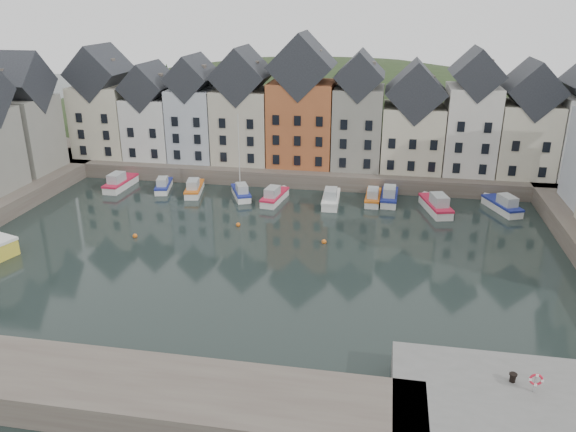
% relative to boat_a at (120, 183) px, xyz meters
% --- Properties ---
extents(ground, '(260.00, 260.00, 0.00)m').
position_rel_boat_a_xyz_m(ground, '(22.98, -18.21, -0.75)').
color(ground, black).
rests_on(ground, ground).
extents(far_quay, '(90.00, 16.00, 2.00)m').
position_rel_boat_a_xyz_m(far_quay, '(22.98, 11.79, 0.25)').
color(far_quay, brown).
rests_on(far_quay, ground).
extents(near_quay, '(18.00, 10.00, 2.00)m').
position_rel_boat_a_xyz_m(near_quay, '(44.98, -38.21, 0.25)').
color(near_quay, '#60605E').
rests_on(near_quay, ground).
extents(near_wall, '(50.00, 6.00, 2.00)m').
position_rel_boat_a_xyz_m(near_wall, '(12.98, -40.21, 0.25)').
color(near_wall, brown).
rests_on(near_wall, ground).
extents(hillside, '(153.60, 70.40, 64.00)m').
position_rel_boat_a_xyz_m(hillside, '(22.99, 37.79, -18.71)').
color(hillside, '#243219').
rests_on(hillside, ground).
extents(far_terrace, '(72.37, 8.16, 17.78)m').
position_rel_boat_a_xyz_m(far_terrace, '(26.19, 9.79, 8.13)').
color(far_terrace, beige).
rests_on(far_terrace, far_quay).
extents(mooring_buoys, '(20.50, 5.50, 0.50)m').
position_rel_boat_a_xyz_m(mooring_buoys, '(18.98, -12.87, -0.60)').
color(mooring_buoys, orange).
rests_on(mooring_buoys, ground).
extents(boat_a, '(2.30, 6.62, 2.51)m').
position_rel_boat_a_xyz_m(boat_a, '(0.00, 0.00, 0.00)').
color(boat_a, silver).
rests_on(boat_a, ground).
extents(boat_b, '(2.83, 5.61, 2.06)m').
position_rel_boat_a_xyz_m(boat_b, '(6.02, 0.28, -0.13)').
color(boat_b, silver).
rests_on(boat_b, ground).
extents(boat_c, '(2.91, 6.18, 2.28)m').
position_rel_boat_a_xyz_m(boat_c, '(10.48, -0.35, -0.07)').
color(boat_c, silver).
rests_on(boat_c, ground).
extents(boat_d, '(3.90, 5.85, 10.76)m').
position_rel_boat_a_xyz_m(boat_d, '(16.88, -0.76, -0.05)').
color(boat_d, silver).
rests_on(boat_d, ground).
extents(boat_e, '(2.70, 6.26, 2.33)m').
position_rel_boat_a_xyz_m(boat_e, '(21.37, -1.70, -0.06)').
color(boat_e, silver).
rests_on(boat_e, ground).
extents(boat_f, '(2.16, 6.38, 2.43)m').
position_rel_boat_a_xyz_m(boat_f, '(28.42, -1.31, -0.03)').
color(boat_f, silver).
rests_on(boat_f, ground).
extents(boat_g, '(1.93, 5.76, 2.19)m').
position_rel_boat_a_xyz_m(boat_g, '(33.49, 0.33, -0.10)').
color(boat_g, silver).
rests_on(boat_g, ground).
extents(boat_h, '(2.20, 6.37, 2.42)m').
position_rel_boat_a_xyz_m(boat_h, '(35.49, 0.83, -0.03)').
color(boat_h, silver).
rests_on(boat_h, ground).
extents(boat_i, '(3.83, 7.12, 2.61)m').
position_rel_boat_a_xyz_m(boat_i, '(41.01, -1.69, 0.03)').
color(boat_i, silver).
rests_on(boat_i, ground).
extents(boat_j, '(4.17, 6.50, 2.39)m').
position_rel_boat_a_xyz_m(boat_j, '(48.86, -0.10, -0.04)').
color(boat_j, silver).
rests_on(boat_j, ground).
extents(mooring_bollard, '(0.48, 0.48, 0.56)m').
position_rel_boat_a_xyz_m(mooring_bollard, '(43.13, -36.28, 1.56)').
color(mooring_bollard, black).
rests_on(mooring_bollard, near_quay).
extents(life_ring_post, '(0.80, 0.17, 1.30)m').
position_rel_boat_a_xyz_m(life_ring_post, '(44.19, -37.10, 2.11)').
color(life_ring_post, gray).
rests_on(life_ring_post, near_quay).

